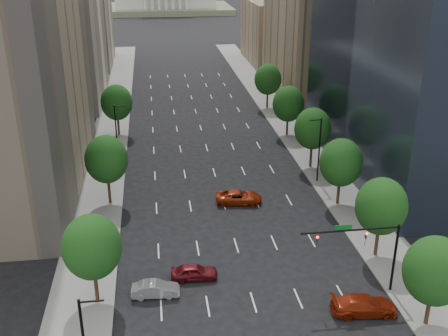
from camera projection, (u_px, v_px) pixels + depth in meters
name	position (u px, v px, depth m)	size (l,w,h in m)	color
sidewalk_left	(103.00, 178.00, 74.29)	(6.00, 200.00, 0.15)	slate
sidewalk_right	(320.00, 166.00, 78.16)	(6.00, 200.00, 0.15)	slate
midrise_cream_left	(61.00, 11.00, 105.58)	(14.00, 30.00, 35.00)	beige
filler_left	(83.00, 30.00, 139.00)	(14.00, 26.00, 18.00)	beige
parking_tan_right	(312.00, 22.00, 110.06)	(14.00, 30.00, 30.00)	#8C7759
filler_right	(275.00, 32.00, 142.90)	(14.00, 26.00, 16.00)	#8C7759
tree_right_0	(435.00, 271.00, 43.96)	(5.20, 5.20, 8.39)	#382316
tree_right_1	(381.00, 206.00, 53.86)	(5.20, 5.20, 8.75)	#382316
tree_right_2	(341.00, 163.00, 64.87)	(5.20, 5.20, 8.61)	#382316
tree_right_3	(313.00, 129.00, 75.71)	(5.20, 5.20, 8.89)	#382316
tree_right_4	(288.00, 104.00, 88.66)	(5.20, 5.20, 8.46)	#382316
tree_right_5	(268.00, 79.00, 103.15)	(5.20, 5.20, 8.75)	#382316
tree_left_0	(92.00, 247.00, 46.72)	(5.20, 5.20, 8.75)	#382316
tree_left_1	(106.00, 159.00, 64.89)	(5.20, 5.20, 8.97)	#382316
tree_left_2	(117.00, 102.00, 88.73)	(5.20, 5.20, 8.68)	#382316
streetlight_rn	(319.00, 148.00, 71.49)	(1.70, 0.20, 9.00)	black
streetlight_ln	(117.00, 133.00, 77.26)	(1.70, 0.20, 9.00)	black
traffic_signal	(370.00, 245.00, 48.17)	(9.12, 0.40, 7.38)	black
foothills	(187.00, 8.00, 587.61)	(720.00, 413.00, 263.00)	olive
car_red_near	(364.00, 305.00, 47.15)	(2.35, 5.78, 1.68)	maroon
car_maroon	(194.00, 272.00, 52.01)	(1.81, 4.49, 1.53)	#550E14
car_silver	(155.00, 289.00, 49.49)	(1.54, 4.41, 1.45)	#939398
car_red_far	(239.00, 197.00, 67.12)	(2.63, 5.70, 1.58)	maroon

